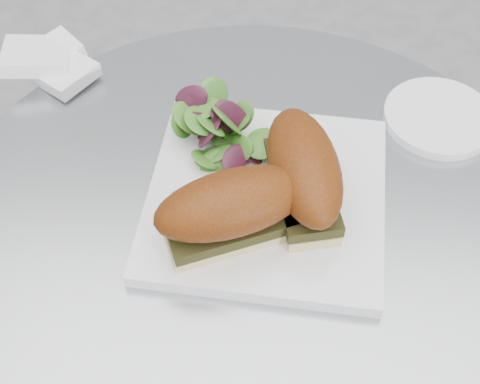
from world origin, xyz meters
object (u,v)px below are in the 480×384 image
object	(u,v)px
saucer	(439,117)
plate	(266,197)
sandwich_left	(232,209)
sandwich_right	(304,172)

from	to	relation	value
saucer	plate	bearing A→B (deg)	-146.35
plate	saucer	world-z (taller)	plate
sandwich_left	saucer	distance (m)	0.31
sandwich_left	plate	bearing A→B (deg)	37.53
plate	sandwich_right	size ratio (longest dim) A/B	1.50
saucer	sandwich_right	bearing A→B (deg)	-139.98
plate	sandwich_left	world-z (taller)	sandwich_left
sandwich_left	saucer	size ratio (longest dim) A/B	1.30
sandwich_right	saucer	bearing A→B (deg)	117.63
sandwich_right	saucer	size ratio (longest dim) A/B	1.27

